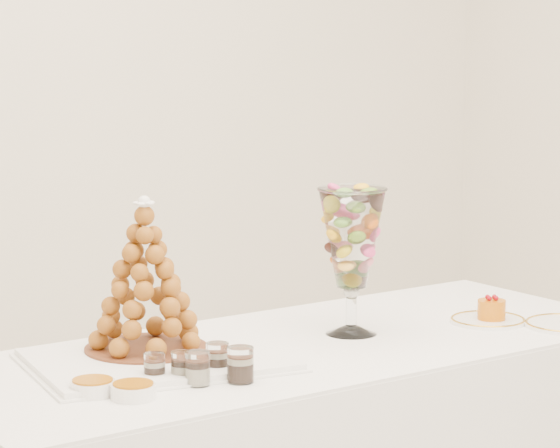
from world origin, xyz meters
TOP-DOWN VIEW (x-y plane):
  - lace_tray at (-0.25, 0.22)m, footprint 0.61×0.49m
  - macaron_vase at (0.29, 0.21)m, footprint 0.17×0.17m
  - cake_plate at (0.65, 0.11)m, footprint 0.19×0.19m
  - verrine_a at (-0.32, 0.09)m, footprint 0.06×0.06m
  - verrine_b at (-0.27, 0.06)m, footprint 0.06×0.06m
  - verrine_c at (-0.18, 0.07)m, footprint 0.06×0.06m
  - verrine_d at (-0.26, 0.02)m, footprint 0.07×0.07m
  - verrine_e at (-0.18, -0.02)m, footprint 0.06×0.06m
  - ramekin_back at (-0.48, 0.07)m, footprint 0.09×0.09m
  - ramekin_front at (-0.42, 0.00)m, footprint 0.09×0.09m
  - croquembouche at (-0.24, 0.29)m, footprint 0.28×0.28m
  - mousse_cake at (0.66, 0.10)m, footprint 0.07×0.07m

SIDE VIEW (x-z plane):
  - cake_plate at x=0.65m, z-range 0.67..0.68m
  - lace_tray at x=-0.25m, z-range 0.67..0.69m
  - ramekin_front at x=-0.42m, z-range 0.67..0.70m
  - ramekin_back at x=-0.48m, z-range 0.67..0.70m
  - verrine_a at x=-0.32m, z-range 0.67..0.74m
  - verrine_b at x=-0.27m, z-range 0.67..0.74m
  - verrine_c at x=-0.18m, z-range 0.67..0.74m
  - mousse_cake at x=0.66m, z-range 0.68..0.74m
  - verrine_d at x=-0.26m, z-range 0.67..0.75m
  - verrine_e at x=-0.18m, z-range 0.67..0.75m
  - croquembouche at x=-0.24m, z-range 0.69..1.04m
  - macaron_vase at x=0.29m, z-range 0.73..1.09m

